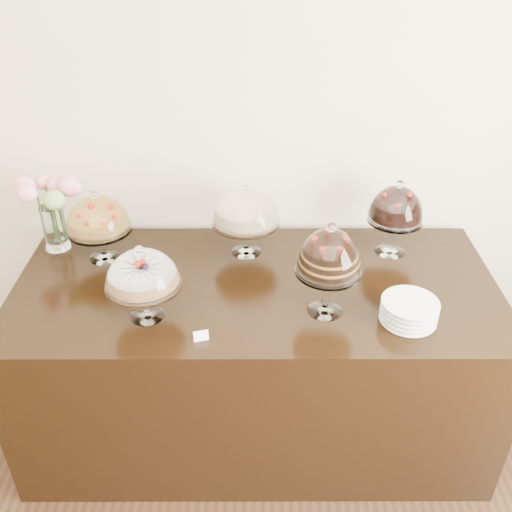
{
  "coord_description": "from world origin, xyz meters",
  "views": [
    {
      "loc": [
        0.25,
        0.33,
        2.41
      ],
      "look_at": [
        0.25,
        2.4,
        1.08
      ],
      "focal_mm": 40.0,
      "sensor_mm": 36.0,
      "label": 1
    }
  ],
  "objects_px": {
    "cake_stand_dark_choco": "(396,207)",
    "plate_stack": "(409,311)",
    "display_counter": "(256,357)",
    "cake_stand_fruit_tart": "(98,217)",
    "cake_stand_cheesecake": "(246,210)",
    "cake_stand_sugar_sponge": "(142,273)",
    "cake_stand_choco_layer": "(329,255)",
    "flower_vase": "(49,203)"
  },
  "relations": [
    {
      "from": "display_counter",
      "to": "cake_stand_fruit_tart",
      "type": "xyz_separation_m",
      "value": [
        -0.74,
        0.22,
        0.68
      ]
    },
    {
      "from": "cake_stand_sugar_sponge",
      "to": "plate_stack",
      "type": "xyz_separation_m",
      "value": [
        1.09,
        -0.03,
        -0.17
      ]
    },
    {
      "from": "display_counter",
      "to": "cake_stand_cheesecake",
      "type": "relative_size",
      "value": 5.99
    },
    {
      "from": "cake_stand_choco_layer",
      "to": "flower_vase",
      "type": "xyz_separation_m",
      "value": [
        -1.28,
        0.51,
        -0.03
      ]
    },
    {
      "from": "cake_stand_dark_choco",
      "to": "flower_vase",
      "type": "relative_size",
      "value": 1.0
    },
    {
      "from": "cake_stand_dark_choco",
      "to": "plate_stack",
      "type": "distance_m",
      "value": 0.57
    },
    {
      "from": "cake_stand_fruit_tart",
      "to": "flower_vase",
      "type": "xyz_separation_m",
      "value": [
        -0.25,
        0.09,
        0.02
      ]
    },
    {
      "from": "cake_stand_choco_layer",
      "to": "cake_stand_dark_choco",
      "type": "height_order",
      "value": "cake_stand_choco_layer"
    },
    {
      "from": "display_counter",
      "to": "cake_stand_fruit_tart",
      "type": "bearing_deg",
      "value": 163.5
    },
    {
      "from": "display_counter",
      "to": "flower_vase",
      "type": "xyz_separation_m",
      "value": [
        -0.99,
        0.31,
        0.7
      ]
    },
    {
      "from": "display_counter",
      "to": "cake_stand_fruit_tart",
      "type": "height_order",
      "value": "cake_stand_fruit_tart"
    },
    {
      "from": "cake_stand_dark_choco",
      "to": "cake_stand_fruit_tart",
      "type": "xyz_separation_m",
      "value": [
        -1.41,
        -0.05,
        -0.02
      ]
    },
    {
      "from": "cake_stand_fruit_tart",
      "to": "plate_stack",
      "type": "height_order",
      "value": "cake_stand_fruit_tart"
    },
    {
      "from": "cake_stand_choco_layer",
      "to": "cake_stand_fruit_tart",
      "type": "relative_size",
      "value": 1.19
    },
    {
      "from": "flower_vase",
      "to": "plate_stack",
      "type": "xyz_separation_m",
      "value": [
        1.62,
        -0.58,
        -0.2
      ]
    },
    {
      "from": "cake_stand_choco_layer",
      "to": "cake_stand_dark_choco",
      "type": "distance_m",
      "value": 0.6
    },
    {
      "from": "cake_stand_choco_layer",
      "to": "cake_stand_fruit_tart",
      "type": "bearing_deg",
      "value": 157.83
    },
    {
      "from": "plate_stack",
      "to": "cake_stand_choco_layer",
      "type": "bearing_deg",
      "value": 169.2
    },
    {
      "from": "cake_stand_dark_choco",
      "to": "display_counter",
      "type": "bearing_deg",
      "value": -157.74
    },
    {
      "from": "cake_stand_sugar_sponge",
      "to": "cake_stand_cheesecake",
      "type": "distance_m",
      "value": 0.65
    },
    {
      "from": "cake_stand_sugar_sponge",
      "to": "cake_stand_fruit_tart",
      "type": "relative_size",
      "value": 0.95
    },
    {
      "from": "cake_stand_choco_layer",
      "to": "cake_stand_cheesecake",
      "type": "xyz_separation_m",
      "value": [
        -0.34,
        0.47,
        -0.05
      ]
    },
    {
      "from": "cake_stand_sugar_sponge",
      "to": "cake_stand_dark_choco",
      "type": "relative_size",
      "value": 0.89
    },
    {
      "from": "cake_stand_dark_choco",
      "to": "cake_stand_fruit_tart",
      "type": "bearing_deg",
      "value": -177.83
    },
    {
      "from": "cake_stand_choco_layer",
      "to": "cake_stand_cheesecake",
      "type": "relative_size",
      "value": 1.17
    },
    {
      "from": "display_counter",
      "to": "flower_vase",
      "type": "bearing_deg",
      "value": 162.49
    },
    {
      "from": "flower_vase",
      "to": "cake_stand_choco_layer",
      "type": "bearing_deg",
      "value": -21.83
    },
    {
      "from": "cake_stand_dark_choco",
      "to": "cake_stand_fruit_tart",
      "type": "relative_size",
      "value": 1.07
    },
    {
      "from": "flower_vase",
      "to": "cake_stand_cheesecake",
      "type": "bearing_deg",
      "value": -2.53
    },
    {
      "from": "flower_vase",
      "to": "cake_stand_dark_choco",
      "type": "bearing_deg",
      "value": -1.38
    },
    {
      "from": "cake_stand_sugar_sponge",
      "to": "cake_stand_cheesecake",
      "type": "bearing_deg",
      "value": 50.72
    },
    {
      "from": "display_counter",
      "to": "cake_stand_dark_choco",
      "type": "relative_size",
      "value": 5.7
    },
    {
      "from": "cake_stand_choco_layer",
      "to": "cake_stand_cheesecake",
      "type": "distance_m",
      "value": 0.58
    },
    {
      "from": "cake_stand_sugar_sponge",
      "to": "flower_vase",
      "type": "distance_m",
      "value": 0.76
    },
    {
      "from": "display_counter",
      "to": "cake_stand_sugar_sponge",
      "type": "xyz_separation_m",
      "value": [
        -0.46,
        -0.23,
        0.66
      ]
    },
    {
      "from": "cake_stand_fruit_tart",
      "to": "plate_stack",
      "type": "bearing_deg",
      "value": -19.49
    },
    {
      "from": "cake_stand_dark_choco",
      "to": "plate_stack",
      "type": "relative_size",
      "value": 1.69
    },
    {
      "from": "display_counter",
      "to": "flower_vase",
      "type": "relative_size",
      "value": 5.7
    },
    {
      "from": "cake_stand_fruit_tart",
      "to": "cake_stand_cheesecake",
      "type": "bearing_deg",
      "value": 4.26
    },
    {
      "from": "display_counter",
      "to": "flower_vase",
      "type": "distance_m",
      "value": 1.25
    },
    {
      "from": "cake_stand_fruit_tart",
      "to": "plate_stack",
      "type": "distance_m",
      "value": 1.47
    },
    {
      "from": "flower_vase",
      "to": "cake_stand_fruit_tart",
      "type": "bearing_deg",
      "value": -20.44
    }
  ]
}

